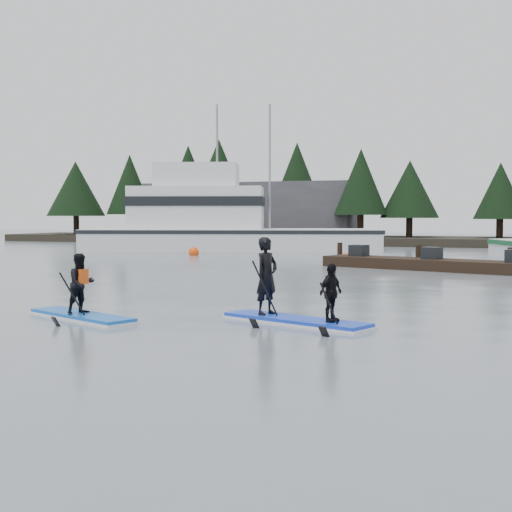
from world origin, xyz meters
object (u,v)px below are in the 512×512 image
(paddleboard_solo, at_px, (81,295))
(floating_dock, at_px, (478,267))
(fishing_boat_large, at_px, (223,238))
(paddleboard_duo, at_px, (291,294))

(paddleboard_solo, bearing_deg, floating_dock, 88.45)
(fishing_boat_large, relative_size, paddleboard_solo, 6.28)
(paddleboard_solo, xyz_separation_m, paddleboard_duo, (4.56, 0.97, 0.09))
(paddleboard_duo, bearing_deg, floating_dock, 99.29)
(paddleboard_solo, bearing_deg, paddleboard_duo, 35.85)
(fishing_boat_large, distance_m, paddleboard_solo, 30.62)
(fishing_boat_large, xyz_separation_m, paddleboard_solo, (8.70, -29.35, -0.29))
(floating_dock, bearing_deg, paddleboard_duo, -82.85)
(floating_dock, relative_size, paddleboard_solo, 4.37)
(floating_dock, distance_m, paddleboard_solo, 18.07)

